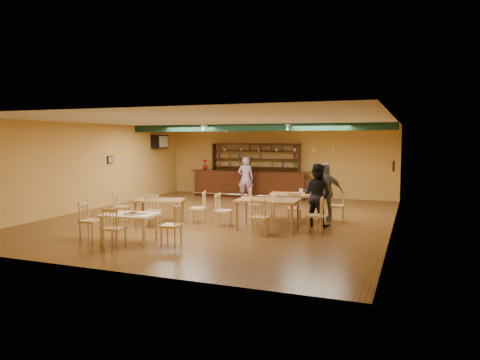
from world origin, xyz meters
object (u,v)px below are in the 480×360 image
at_px(near_table, 129,228).
at_px(patron_right_a, 317,195).
at_px(patron_bar, 246,178).
at_px(bar_counter, 250,184).
at_px(dining_table_c, 160,211).
at_px(dining_table_d, 268,215).
at_px(dining_table_b, 296,207).

bearing_deg(near_table, patron_right_a, 38.71).
bearing_deg(patron_bar, bar_counter, -99.78).
bearing_deg(patron_bar, patron_right_a, 113.37).
bearing_deg(dining_table_c, near_table, -91.21).
bearing_deg(patron_right_a, dining_table_c, 30.89).
bearing_deg(dining_table_d, dining_table_b, 76.60).
distance_m(bar_counter, dining_table_d, 7.00).
distance_m(dining_table_c, dining_table_d, 3.25).
bearing_deg(patron_bar, dining_table_b, 112.23).
xyz_separation_m(bar_counter, dining_table_b, (3.16, -4.61, -0.17)).
bearing_deg(dining_table_b, near_table, -134.49).
height_order(bar_counter, near_table, bar_counter).
height_order(bar_counter, patron_bar, patron_bar).
bearing_deg(patron_bar, dining_table_d, 99.38).
height_order(bar_counter, dining_table_c, bar_counter).
relative_size(bar_counter, dining_table_b, 3.25).
distance_m(dining_table_b, patron_bar, 4.89).
distance_m(dining_table_c, patron_bar, 5.82).
relative_size(near_table, patron_right_a, 0.71).
xyz_separation_m(dining_table_c, dining_table_d, (3.25, 0.20, 0.06)).
xyz_separation_m(dining_table_c, patron_right_a, (4.38, 1.19, 0.54)).
xyz_separation_m(patron_bar, patron_right_a, (3.86, -4.59, 0.01)).
xyz_separation_m(bar_counter, dining_table_d, (2.83, -6.40, -0.15)).
distance_m(dining_table_b, dining_table_c, 4.09).
distance_m(near_table, patron_bar, 8.20).
bearing_deg(bar_counter, dining_table_b, -55.57).
bearing_deg(dining_table_b, patron_bar, 118.32).
relative_size(dining_table_d, patron_bar, 0.95).
bearing_deg(near_table, bar_counter, 86.28).
height_order(dining_table_d, patron_right_a, patron_right_a).
bearing_deg(near_table, dining_table_c, 99.61).
height_order(dining_table_d, patron_bar, patron_bar).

